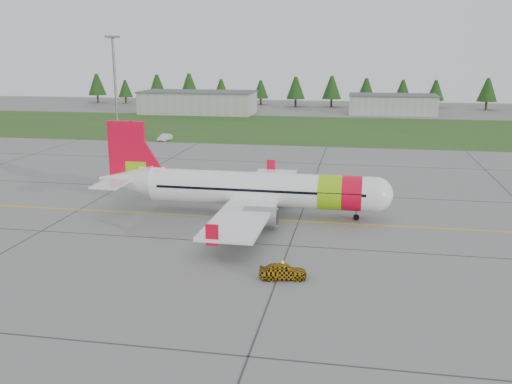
# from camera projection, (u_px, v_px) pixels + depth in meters

# --- Properties ---
(ground) EXTENTS (320.00, 320.00, 0.00)m
(ground) POSITION_uv_depth(u_px,v_px,m) (186.00, 240.00, 54.40)
(ground) COLOR gray
(ground) RESTS_ON ground
(aircraft) EXTENTS (32.89, 30.16, 9.97)m
(aircraft) POSITION_uv_depth(u_px,v_px,m) (254.00, 189.00, 62.14)
(aircraft) COLOR white
(aircraft) RESTS_ON ground
(follow_me_car) EXTENTS (1.53, 1.72, 3.77)m
(follow_me_car) POSITION_uv_depth(u_px,v_px,m) (283.00, 256.00, 44.64)
(follow_me_car) COLOR #E6A50C
(follow_me_car) RESTS_ON ground
(service_van) EXTENTS (1.62, 1.55, 4.06)m
(service_van) POSITION_uv_depth(u_px,v_px,m) (164.00, 131.00, 114.08)
(service_van) COLOR silver
(service_van) RESTS_ON ground
(grass_strip) EXTENTS (320.00, 50.00, 0.03)m
(grass_strip) POSITION_uv_depth(u_px,v_px,m) (290.00, 128.00, 132.72)
(grass_strip) COLOR #30561E
(grass_strip) RESTS_ON ground
(taxi_guideline) EXTENTS (120.00, 0.25, 0.02)m
(taxi_guideline) POSITION_uv_depth(u_px,v_px,m) (207.00, 216.00, 62.04)
(taxi_guideline) COLOR gold
(taxi_guideline) RESTS_ON ground
(hangar_west) EXTENTS (32.00, 14.00, 6.00)m
(hangar_west) POSITION_uv_depth(u_px,v_px,m) (198.00, 103.00, 163.93)
(hangar_west) COLOR #A8A8A3
(hangar_west) RESTS_ON ground
(hangar_east) EXTENTS (24.00, 12.00, 5.20)m
(hangar_east) POSITION_uv_depth(u_px,v_px,m) (392.00, 105.00, 162.16)
(hangar_east) COLOR #A8A8A3
(hangar_east) RESTS_ON ground
(floodlight_mast) EXTENTS (0.50, 0.50, 20.00)m
(floodlight_mast) POSITION_uv_depth(u_px,v_px,m) (115.00, 90.00, 112.93)
(floodlight_mast) COLOR slate
(floodlight_mast) RESTS_ON ground
(treeline) EXTENTS (160.00, 8.00, 10.00)m
(treeline) POSITION_uv_depth(u_px,v_px,m) (311.00, 91.00, 185.01)
(treeline) COLOR #1C3F14
(treeline) RESTS_ON ground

